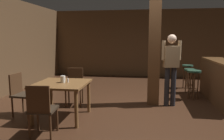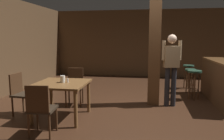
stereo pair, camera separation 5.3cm
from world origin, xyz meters
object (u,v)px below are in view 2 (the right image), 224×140
at_px(bar_stool_near, 194,78).
at_px(bar_stool_far, 188,71).
at_px(dining_table, 62,88).
at_px(napkin_cup, 63,79).
at_px(bar_counter, 220,82).
at_px(chair_south, 41,107).
at_px(salt_shaker, 68,80).
at_px(bar_stool_mid, 191,75).
at_px(chair_west, 21,92).
at_px(chair_north, 75,84).
at_px(standing_person, 171,65).

distance_m(bar_stool_near, bar_stool_far, 1.34).
bearing_deg(bar_stool_far, dining_table, -133.28).
bearing_deg(napkin_cup, dining_table, -137.03).
xyz_separation_m(bar_counter, bar_stool_near, (-0.58, 0.19, 0.05)).
bearing_deg(chair_south, dining_table, 89.49).
xyz_separation_m(salt_shaker, bar_stool_mid, (2.87, 2.54, -0.24)).
distance_m(bar_stool_mid, bar_stool_far, 0.64).
xyz_separation_m(chair_west, bar_counter, (4.44, 1.66, 0.04)).
distance_m(chair_north, chair_west, 1.26).
bearing_deg(chair_west, chair_north, 46.11).
relative_size(chair_north, standing_person, 0.52).
height_order(dining_table, chair_north, chair_north).
distance_m(dining_table, bar_counter, 3.91).
bearing_deg(bar_stool_near, chair_south, -137.03).
height_order(standing_person, bar_stool_mid, standing_person).
bearing_deg(bar_stool_mid, standing_person, -117.44).
bearing_deg(bar_stool_mid, chair_north, -151.63).
height_order(chair_south, salt_shaker, chair_south).
bearing_deg(dining_table, bar_counter, 25.50).
bearing_deg(chair_north, chair_south, -88.91).
relative_size(chair_south, bar_stool_far, 1.16).
relative_size(chair_north, napkin_cup, 6.42).
relative_size(chair_south, salt_shaker, 10.53).
bearing_deg(chair_south, chair_north, 91.09).
bearing_deg(bar_stool_mid, bar_counter, -59.07).
xyz_separation_m(chair_north, chair_west, (-0.88, -0.91, 0.00)).
bearing_deg(chair_north, standing_person, 5.98).
height_order(chair_north, bar_stool_mid, chair_north).
relative_size(dining_table, napkin_cup, 7.38).
relative_size(dining_table, standing_person, 0.59).
bearing_deg(bar_stool_far, bar_stool_near, -93.35).
height_order(bar_stool_near, bar_stool_mid, bar_stool_near).
distance_m(napkin_cup, bar_stool_mid, 3.92).
bearing_deg(bar_stool_far, bar_counter, -71.91).
xyz_separation_m(napkin_cup, bar_counter, (3.50, 1.66, -0.27)).
bearing_deg(salt_shaker, bar_counter, 25.78).
distance_m(chair_north, bar_stool_far, 3.82).
bearing_deg(dining_table, chair_south, -90.51).
bearing_deg(bar_stool_near, bar_stool_mid, 86.38).
relative_size(salt_shaker, standing_person, 0.05).
bearing_deg(napkin_cup, chair_north, 94.06).
distance_m(dining_table, chair_north, 0.94).
relative_size(chair_south, bar_stool_near, 1.13).
height_order(chair_north, napkin_cup, chair_north).
bearing_deg(chair_north, napkin_cup, -85.94).
xyz_separation_m(salt_shaker, bar_counter, (3.41, 1.65, -0.24)).
xyz_separation_m(chair_north, bar_stool_mid, (3.03, 1.64, 0.04)).
xyz_separation_m(salt_shaker, standing_person, (2.15, 1.14, 0.22)).
distance_m(salt_shaker, bar_stool_far, 4.31).
distance_m(chair_south, salt_shaker, 0.97).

